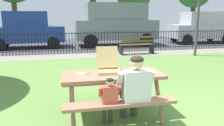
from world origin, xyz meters
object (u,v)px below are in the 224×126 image
object	(u,v)px
park_bench_center	(137,45)
parked_car_right	(116,23)
picnic_table_foreground	(112,83)
pizza_box_open	(108,67)
pizza_slice_on_table	(83,73)
parked_car_far_right	(201,27)
adult_at_table	(135,87)
child_at_table	(109,98)
parked_car_center	(28,29)

from	to	relation	value
park_bench_center	parked_car_right	size ratio (longest dim) A/B	0.34
picnic_table_foreground	pizza_box_open	xyz separation A→B (m)	(-0.05, 0.14, 0.26)
pizza_slice_on_table	park_bench_center	xyz separation A→B (m)	(2.96, 5.85, -0.36)
pizza_slice_on_table	parked_car_far_right	world-z (taller)	parked_car_far_right
picnic_table_foreground	adult_at_table	world-z (taller)	adult_at_table
adult_at_table	pizza_slice_on_table	bearing A→B (deg)	142.09
picnic_table_foreground	pizza_slice_on_table	world-z (taller)	pizza_slice_on_table
park_bench_center	adult_at_table	bearing A→B (deg)	-108.76
pizza_box_open	park_bench_center	distance (m)	6.34
park_bench_center	parked_car_right	xyz separation A→B (m)	(-0.27, 3.20, 0.89)
adult_at_table	child_at_table	distance (m)	0.45
picnic_table_foreground	parked_car_center	distance (m)	9.57
parked_car_right	parked_car_far_right	distance (m)	5.65
parked_car_center	parked_car_right	distance (m)	4.97
pizza_box_open	parked_car_far_right	bearing A→B (deg)	48.89
child_at_table	parked_car_far_right	world-z (taller)	parked_car_far_right
parked_car_center	park_bench_center	bearing A→B (deg)	-31.47
pizza_box_open	park_bench_center	xyz separation A→B (m)	(2.50, 5.81, -0.44)
adult_at_table	park_bench_center	distance (m)	6.82
parked_car_far_right	park_bench_center	bearing A→B (deg)	-149.18
adult_at_table	parked_car_center	distance (m)	10.13
adult_at_table	child_at_table	bearing A→B (deg)	-176.41
pizza_box_open	picnic_table_foreground	bearing A→B (deg)	-71.14
pizza_box_open	adult_at_table	distance (m)	0.74
pizza_box_open	parked_car_center	bearing A→B (deg)	106.86
picnic_table_foreground	pizza_box_open	distance (m)	0.30
parked_car_center	pizza_slice_on_table	bearing A→B (deg)	-75.94
picnic_table_foreground	child_at_table	xyz separation A→B (m)	(-0.17, -0.53, -0.08)
park_bench_center	parked_car_right	bearing A→B (deg)	94.84
parked_car_far_right	picnic_table_foreground	bearing A→B (deg)	-130.50
parked_car_right	parked_car_center	bearing A→B (deg)	180.00
pizza_slice_on_table	adult_at_table	bearing A→B (deg)	-37.91
picnic_table_foreground	parked_car_right	size ratio (longest dim) A/B	0.38
pizza_box_open	child_at_table	xyz separation A→B (m)	(-0.12, -0.67, -0.33)
pizza_slice_on_table	parked_car_far_right	bearing A→B (deg)	47.38
pizza_slice_on_table	child_at_table	distance (m)	0.76
parked_car_right	parked_car_far_right	xyz separation A→B (m)	(5.64, -0.00, -0.29)
parked_car_center	child_at_table	bearing A→B (deg)	-74.90
picnic_table_foreground	park_bench_center	size ratio (longest dim) A/B	1.11
pizza_box_open	adult_at_table	bearing A→B (deg)	-64.38
park_bench_center	pizza_box_open	bearing A→B (deg)	-113.26
pizza_box_open	pizza_slice_on_table	size ratio (longest dim) A/B	2.03
picnic_table_foreground	park_bench_center	distance (m)	6.44
child_at_table	parked_car_center	distance (m)	10.04
pizza_slice_on_table	parked_car_center	size ratio (longest dim) A/B	0.06
picnic_table_foreground	parked_car_center	xyz separation A→B (m)	(-2.78, 9.15, 0.41)
pizza_box_open	park_bench_center	bearing A→B (deg)	66.74
picnic_table_foreground	parked_car_right	world-z (taller)	parked_car_right
pizza_box_open	child_at_table	distance (m)	0.76
parked_car_center	parked_car_right	xyz separation A→B (m)	(4.96, -0.00, 0.29)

